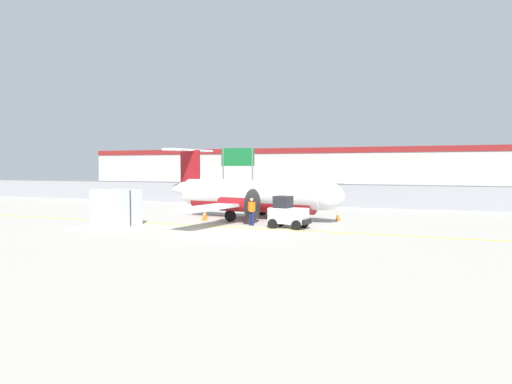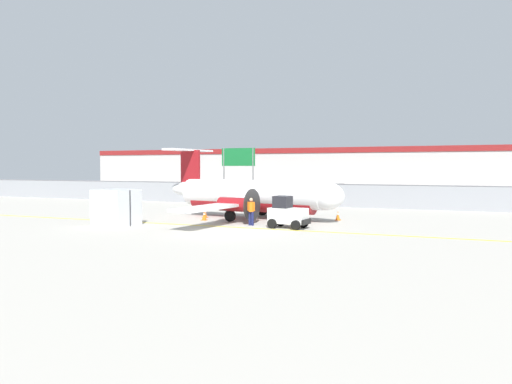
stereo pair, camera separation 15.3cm
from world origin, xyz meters
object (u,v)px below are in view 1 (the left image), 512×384
(baggage_tug, at_px, (288,213))
(parked_car_3, at_px, (400,194))
(parked_car_0, at_px, (243,187))
(ground_crew_worker, at_px, (252,210))
(highway_sign, at_px, (238,162))
(parked_car_1, at_px, (284,188))
(traffic_cone_near_left, at_px, (204,216))
(commuter_airplane, at_px, (254,196))
(parked_car_4, at_px, (470,194))
(traffic_cone_far_left, at_px, (338,216))
(parked_car_2, at_px, (334,190))
(traffic_cone_near_right, at_px, (205,213))
(cargo_container, at_px, (116,207))

(baggage_tug, bearing_deg, parked_car_3, 84.68)
(parked_car_0, bearing_deg, ground_crew_worker, 117.51)
(highway_sign, bearing_deg, parked_car_1, 87.27)
(baggage_tug, height_order, traffic_cone_near_left, baggage_tug)
(highway_sign, bearing_deg, traffic_cone_near_left, -75.17)
(commuter_airplane, height_order, parked_car_4, commuter_airplane)
(parked_car_1, bearing_deg, parked_car_0, 4.42)
(traffic_cone_far_left, xyz_separation_m, parked_car_2, (-4.57, 21.71, 0.58))
(traffic_cone_near_left, bearing_deg, parked_car_0, 107.62)
(commuter_airplane, height_order, traffic_cone_near_right, commuter_airplane)
(parked_car_2, xyz_separation_m, highway_sign, (-7.81, -9.95, 3.24))
(traffic_cone_near_left, bearing_deg, cargo_container, -133.09)
(cargo_container, height_order, highway_sign, highway_sign)
(parked_car_3, bearing_deg, cargo_container, -125.72)
(parked_car_4, distance_m, highway_sign, 23.61)
(traffic_cone_far_left, bearing_deg, parked_car_3, 80.56)
(parked_car_1, relative_size, parked_car_4, 1.02)
(baggage_tug, bearing_deg, parked_car_2, 102.49)
(baggage_tug, distance_m, parked_car_3, 23.20)
(traffic_cone_near_right, bearing_deg, traffic_cone_far_left, 11.00)
(commuter_airplane, bearing_deg, highway_sign, 125.92)
(parked_car_1, bearing_deg, parked_car_4, 171.53)
(parked_car_2, distance_m, parked_car_3, 8.52)
(baggage_tug, relative_size, parked_car_0, 0.57)
(parked_car_0, height_order, parked_car_4, same)
(parked_car_2, bearing_deg, cargo_container, -106.35)
(commuter_airplane, bearing_deg, parked_car_2, 95.69)
(parked_car_0, bearing_deg, commuter_airplane, 118.09)
(ground_crew_worker, bearing_deg, parked_car_4, -17.35)
(traffic_cone_near_right, xyz_separation_m, parked_car_3, (12.06, 19.47, 0.58))
(baggage_tug, height_order, ground_crew_worker, baggage_tug)
(parked_car_4, bearing_deg, traffic_cone_near_left, 55.13)
(baggage_tug, distance_m, parked_car_0, 34.43)
(traffic_cone_far_left, xyz_separation_m, highway_sign, (-12.38, 11.76, 3.83))
(ground_crew_worker, xyz_separation_m, cargo_container, (-7.88, -2.79, 0.15))
(cargo_container, relative_size, traffic_cone_near_left, 4.22)
(parked_car_0, bearing_deg, highway_sign, 114.61)
(cargo_container, distance_m, traffic_cone_near_right, 6.57)
(parked_car_3, bearing_deg, traffic_cone_near_left, -122.89)
(parked_car_1, height_order, parked_car_4, same)
(traffic_cone_near_left, height_order, parked_car_3, parked_car_3)
(ground_crew_worker, xyz_separation_m, traffic_cone_near_left, (-3.96, 1.39, -0.64))
(baggage_tug, height_order, parked_car_3, baggage_tug)
(traffic_cone_near_right, distance_m, parked_car_2, 23.93)
(parked_car_2, relative_size, parked_car_4, 0.99)
(commuter_airplane, distance_m, parked_car_1, 27.39)
(baggage_tug, relative_size, highway_sign, 0.45)
(commuter_airplane, bearing_deg, parked_car_3, 73.92)
(traffic_cone_near_left, distance_m, parked_car_4, 29.26)
(baggage_tug, relative_size, parked_car_2, 0.58)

